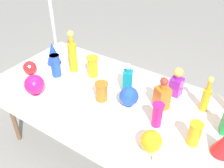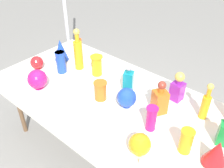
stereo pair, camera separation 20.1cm
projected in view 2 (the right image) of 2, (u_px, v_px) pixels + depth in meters
The scene contains 22 objects.
ground_plane at pixel (112, 153), 2.52m from camera, with size 40.00×40.00×0.00m, color gray.
display_table at pixel (110, 100), 2.09m from camera, with size 2.07×0.98×0.76m.
tall_bottle_1 at pixel (79, 50), 2.44m from camera, with size 0.06×0.06×0.32m.
tall_bottle_2 at pixel (206, 104), 1.77m from camera, with size 0.06×0.06×0.30m.
tall_bottle_4 at pixel (78, 52), 2.31m from camera, with size 0.08×0.08×0.40m.
square_decanter_0 at pixel (178, 87), 1.95m from camera, with size 0.10×0.10×0.25m.
square_decanter_1 at pixel (160, 100), 1.83m from camera, with size 0.13×0.13×0.28m.
square_decanter_3 at pixel (128, 80), 2.04m from camera, with size 0.10×0.10×0.26m.
slender_vase_0 at pixel (151, 118), 1.69m from camera, with size 0.08×0.08×0.19m.
slender_vase_1 at pixel (61, 62), 2.29m from camera, with size 0.09×0.09×0.21m.
slender_vase_2 at pixel (97, 65), 2.26m from camera, with size 0.11×0.11×0.19m.
slender_vase_3 at pixel (100, 90), 1.97m from camera, with size 0.11×0.11×0.16m.
slender_vase_4 at pixel (186, 140), 1.54m from camera, with size 0.09×0.09×0.17m.
fluted_vase_0 at pixel (61, 50), 2.46m from camera, with size 0.14×0.14×0.23m.
fluted_vase_1 at pixel (217, 153), 1.45m from camera, with size 0.15×0.15×0.19m.
round_bowl_0 at pixel (37, 63), 2.36m from camera, with size 0.12×0.12×0.13m.
round_bowl_1 at pixel (37, 79), 2.09m from camera, with size 0.16×0.16×0.17m.
round_bowl_2 at pixel (127, 98), 1.90m from camera, with size 0.15×0.15×0.16m.
round_bowl_3 at pixel (140, 144), 1.53m from camera, with size 0.14×0.14×0.15m.
price_tag_left at pixel (35, 95), 2.03m from camera, with size 0.06×0.01×0.03m, color white.
price_tag_center at pixel (141, 165), 1.48m from camera, with size 0.05×0.01×0.04m, color white.
canopy_pole at pixel (65, 13), 2.92m from camera, with size 0.18×0.18×2.55m.
Camera 2 is at (1.07, -1.24, 2.03)m, focal length 40.00 mm.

